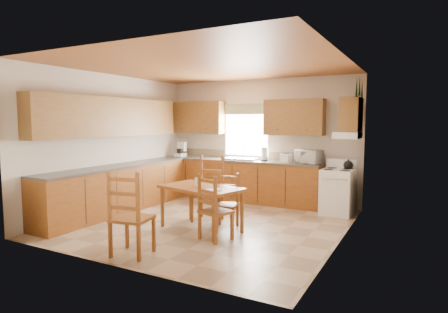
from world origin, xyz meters
The scene contains 35 objects.
floor centered at (0.00, 0.00, 0.00)m, with size 4.50×4.50×0.00m, color tan.
ceiling centered at (0.00, 0.00, 2.70)m, with size 4.50×4.50×0.00m, color #98592B.
wall_left centered at (-2.25, 0.00, 1.35)m, with size 4.50×4.50×0.00m, color beige.
wall_right centered at (2.25, 0.00, 1.35)m, with size 4.50×4.50×0.00m, color beige.
wall_back centered at (0.00, 2.25, 1.35)m, with size 4.50×4.50×0.00m, color beige.
wall_front centered at (0.00, -2.25, 1.35)m, with size 4.50×4.50×0.00m, color beige.
lower_cab_back centered at (-0.38, 1.95, 0.44)m, with size 3.75×0.60×0.88m, color brown.
lower_cab_left centered at (-1.95, -0.15, 0.44)m, with size 0.60×3.60×0.88m, color brown.
counter_back centered at (-0.38, 1.95, 0.90)m, with size 3.75×0.63×0.04m, color #4C4843.
counter_left centered at (-1.95, -0.15, 0.90)m, with size 0.63×3.60×0.04m, color #4C4843.
backsplash centered at (-0.38, 2.24, 1.01)m, with size 3.75×0.01×0.18m, color #867055.
upper_cab_back_left centered at (-1.55, 2.08, 1.85)m, with size 1.41×0.33×0.75m, color brown.
upper_cab_back_right centered at (0.86, 2.08, 1.85)m, with size 1.25×0.33×0.75m, color brown.
upper_cab_left centered at (-2.08, -0.15, 1.85)m, with size 0.33×3.60×0.75m, color brown.
upper_cab_stove centered at (2.08, 1.65, 1.90)m, with size 0.33×0.62×0.62m, color brown.
range_hood centered at (2.03, 1.65, 1.52)m, with size 0.44×0.62×0.12m, color white.
window_frame centered at (-0.30, 2.22, 1.55)m, with size 1.13×0.02×1.18m, color white.
window_pane centered at (-0.30, 2.21, 1.55)m, with size 1.05×0.01×1.10m, color white.
window_valance centered at (-0.30, 2.19, 2.05)m, with size 1.19×0.01×0.24m, color #40592F.
sink_basin centered at (-0.30, 1.95, 0.94)m, with size 0.75×0.45×0.04m, color silver.
pine_decal_a centered at (2.21, 1.33, 2.38)m, with size 0.22×0.22×0.36m, color #153E19.
pine_decal_b centered at (2.21, 1.65, 2.42)m, with size 0.22×0.22×0.36m, color #153E19.
pine_decal_c centered at (2.21, 1.97, 2.38)m, with size 0.22×0.22×0.36m, color #153E19.
stove centered at (1.88, 1.67, 0.42)m, with size 0.57×0.59×0.85m, color white.
coffeemaker centered at (-1.93, 1.94, 1.10)m, with size 0.21×0.25×0.36m, color white.
paper_towel centered at (0.24, 1.99, 1.07)m, with size 0.12×0.12×0.29m, color white.
toaster centered at (0.75, 1.93, 1.01)m, with size 0.22×0.14×0.18m, color white.
microwave centered at (1.24, 1.90, 1.06)m, with size 0.46×0.33×0.28m, color white.
dining_table centered at (0.10, -0.42, 0.36)m, with size 1.33×0.76×0.72m, color brown.
chair_near_left centered at (-0.09, -1.84, 0.57)m, with size 0.48×0.45×1.14m, color brown.
chair_near_right centered at (0.57, -0.75, 0.49)m, with size 0.42×0.40×0.99m, color brown.
chair_far_left centered at (-0.08, 0.10, 0.57)m, with size 0.48×0.46×1.15m, color brown.
chair_far_right centered at (0.42, -0.13, 0.45)m, with size 0.38×0.36×0.90m, color brown.
table_paper centered at (0.42, -0.52, 0.72)m, with size 0.19×0.25×0.00m, color white.
table_card centered at (0.03, -0.41, 0.78)m, with size 0.10×0.02×0.13m, color white.
Camera 1 is at (3.27, -5.55, 1.78)m, focal length 30.00 mm.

